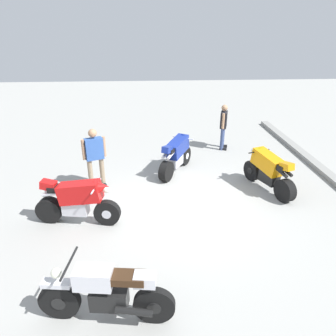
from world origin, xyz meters
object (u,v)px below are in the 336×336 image
at_px(motorcycle_red_sportbike, 77,200).
at_px(motorcycle_blue_sportbike, 176,154).
at_px(motorcycle_orange_sportbike, 269,170).
at_px(motorcycle_silver_cruiser, 106,293).
at_px(person_in_black_shirt, 223,124).
at_px(person_in_blue_shirt, 95,155).

relative_size(motorcycle_red_sportbike, motorcycle_blue_sportbike, 1.10).
xyz_separation_m(motorcycle_red_sportbike, motorcycle_blue_sportbike, (-2.63, 2.47, 0.00)).
distance_m(motorcycle_orange_sportbike, motorcycle_blue_sportbike, 2.73).
distance_m(motorcycle_red_sportbike, motorcycle_orange_sportbike, 5.03).
relative_size(motorcycle_silver_cruiser, person_in_black_shirt, 1.28).
xyz_separation_m(motorcycle_red_sportbike, motorcycle_orange_sportbike, (-1.31, 4.85, 0.00)).
height_order(motorcycle_orange_sportbike, person_in_black_shirt, person_in_black_shirt).
bearing_deg(motorcycle_red_sportbike, person_in_black_shirt, 55.35).
bearing_deg(motorcycle_silver_cruiser, motorcycle_red_sportbike, -63.79).
bearing_deg(motorcycle_orange_sportbike, motorcycle_silver_cruiser, 115.55).
bearing_deg(person_in_blue_shirt, person_in_black_shirt, 100.21).
xyz_separation_m(motorcycle_silver_cruiser, person_in_blue_shirt, (-4.51, -0.78, 0.44)).
distance_m(person_in_black_shirt, person_in_blue_shirt, 5.02).
bearing_deg(motorcycle_orange_sportbike, motorcycle_blue_sportbike, 40.86).
bearing_deg(person_in_black_shirt, motorcycle_red_sportbike, -116.54).
height_order(motorcycle_red_sportbike, motorcycle_blue_sportbike, same).
relative_size(motorcycle_orange_sportbike, motorcycle_blue_sportbike, 1.07).
bearing_deg(motorcycle_orange_sportbike, person_in_black_shirt, -11.15).
xyz_separation_m(motorcycle_blue_sportbike, person_in_black_shirt, (-1.95, 1.87, 0.33)).
xyz_separation_m(motorcycle_blue_sportbike, person_in_blue_shirt, (0.82, -2.31, 0.37)).
bearing_deg(person_in_black_shirt, motorcycle_blue_sportbike, -116.97).
bearing_deg(motorcycle_red_sportbike, motorcycle_silver_cruiser, -61.99).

